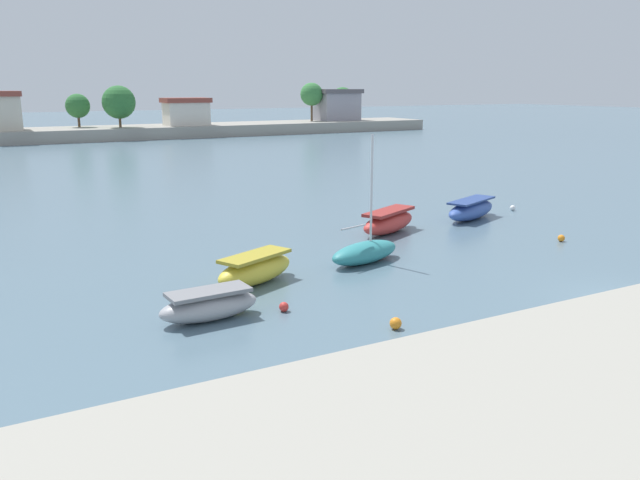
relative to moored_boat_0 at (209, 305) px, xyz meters
The scene contains 11 objects.
ground_plane 14.72m from the moored_boat_0, 23.51° to the right, with size 400.00×400.00×0.00m, color slate.
moored_boat_0 is the anchor object (origin of this frame).
moored_boat_1 4.20m from the moored_boat_0, 45.39° to the left, with size 4.07×2.84×1.17m.
moored_boat_2 9.03m from the moored_boat_0, 22.56° to the left, with size 4.07×2.36×5.54m.
moored_boat_3 14.93m from the moored_boat_0, 31.88° to the left, with size 4.67×3.19×1.21m.
moored_boat_4 20.71m from the moored_boat_0, 24.19° to the left, with size 4.95×3.14×1.16m.
mooring_buoy_0 6.12m from the moored_boat_0, 37.17° to the right, with size 0.39×0.39×0.39m, color orange.
mooring_buoy_1 24.77m from the moored_boat_0, 21.93° to the left, with size 0.34×0.34×0.34m, color white.
mooring_buoy_2 19.13m from the moored_boat_0, ahead, with size 0.35×0.35×0.35m, color orange.
mooring_buoy_3 2.56m from the moored_boat_0, 11.14° to the right, with size 0.34×0.34×0.34m, color red.
distant_shoreline 80.56m from the moored_boat_0, 79.63° to the left, with size 105.12×10.61×8.42m.
Camera 1 is at (-20.07, -13.51, 7.50)m, focal length 36.24 mm.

